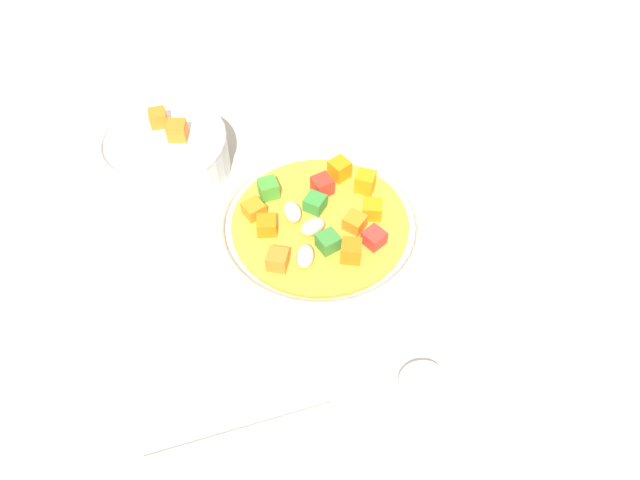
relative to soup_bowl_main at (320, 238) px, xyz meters
The scene contains 4 objects.
ground_plane 3.94cm from the soup_bowl_main, behind, with size 140.00×140.00×2.00cm, color #BAB2A0.
soup_bowl_main is the anchor object (origin of this frame).
spoon 12.27cm from the soup_bowl_main, 130.35° to the left, with size 16.04×15.57×1.08cm.
side_bowl_small 17.27cm from the soup_bowl_main, ahead, with size 11.54×11.54×5.07cm.
Camera 1 is at (-13.42, 26.28, 39.76)cm, focal length 34.62 mm.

